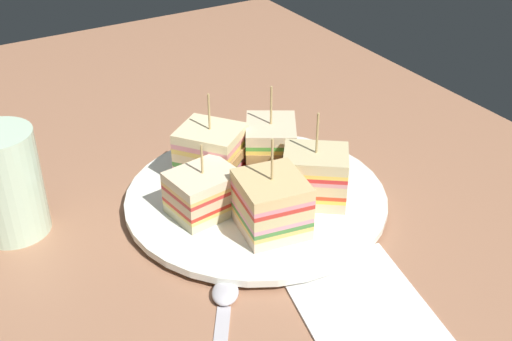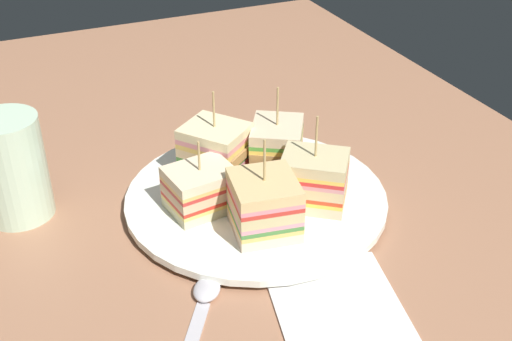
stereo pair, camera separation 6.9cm
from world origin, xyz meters
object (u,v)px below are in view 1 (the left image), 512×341
object	(u,v)px
sandwich_wedge_1	(203,191)
sandwich_wedge_3	(314,176)
plate	(256,199)
sandwich_wedge_2	(271,204)
sandwich_wedge_0	(211,153)
chip_pile	(274,186)
spoon	(223,310)
drinking_glass	(8,191)
sandwich_wedge_4	(271,145)
napkin	(360,304)

from	to	relation	value
sandwich_wedge_1	sandwich_wedge_3	xyz separation A→B (cm)	(4.05, 10.92, 0.51)
plate	sandwich_wedge_2	size ratio (longest dim) A/B	2.78
sandwich_wedge_0	sandwich_wedge_1	distance (cm)	6.64
chip_pile	spoon	world-z (taller)	chip_pile
sandwich_wedge_1	drinking_glass	bearing A→B (deg)	145.86
plate	drinking_glass	size ratio (longest dim) A/B	2.49
sandwich_wedge_0	sandwich_wedge_4	world-z (taller)	sandwich_wedge_0
sandwich_wedge_2	chip_pile	bearing A→B (deg)	-25.83
sandwich_wedge_3	sandwich_wedge_0	bearing A→B (deg)	-16.52
sandwich_wedge_0	napkin	size ratio (longest dim) A/B	0.69
sandwich_wedge_1	sandwich_wedge_4	distance (cm)	11.29
sandwich_wedge_3	chip_pile	bearing A→B (deg)	1.16
plate	drinking_glass	distance (cm)	25.22
sandwich_wedge_0	drinking_glass	distance (cm)	21.20
plate	napkin	size ratio (longest dim) A/B	1.91
plate	drinking_glass	xyz separation A→B (cm)	(-8.73, -23.33, 3.92)
sandwich_wedge_1	sandwich_wedge_3	world-z (taller)	sandwich_wedge_3
chip_pile	napkin	distance (cm)	17.02
sandwich_wedge_1	drinking_glass	size ratio (longest dim) A/B	0.70
sandwich_wedge_3	drinking_glass	bearing A→B (deg)	12.39
sandwich_wedge_0	chip_pile	bearing A→B (deg)	-9.99
sandwich_wedge_0	drinking_glass	world-z (taller)	sandwich_wedge_0
plate	sandwich_wedge_0	xyz separation A→B (cm)	(-5.67, -2.36, 3.51)
drinking_glass	sandwich_wedge_0	bearing A→B (deg)	81.70
sandwich_wedge_3	chip_pile	distance (cm)	4.42
chip_pile	sandwich_wedge_0	bearing A→B (deg)	-152.10
sandwich_wedge_4	spoon	world-z (taller)	sandwich_wedge_4
drinking_glass	sandwich_wedge_2	bearing A→B (deg)	55.91
sandwich_wedge_3	sandwich_wedge_4	distance (cm)	8.05
plate	sandwich_wedge_3	size ratio (longest dim) A/B	2.76
chip_pile	napkin	xyz separation A→B (cm)	(16.76, -1.46, -2.55)
sandwich_wedge_1	plate	bearing A→B (deg)	-10.15
chip_pile	drinking_glass	size ratio (longest dim) A/B	0.73
sandwich_wedge_1	sandwich_wedge_3	distance (cm)	11.66
sandwich_wedge_3	sandwich_wedge_4	xyz separation A→B (cm)	(-8.05, -0.37, -0.12)
spoon	sandwich_wedge_1	bearing A→B (deg)	12.69
sandwich_wedge_3	sandwich_wedge_4	bearing A→B (deg)	-50.93
napkin	sandwich_wedge_2	bearing A→B (deg)	-172.26
sandwich_wedge_3	chip_pile	size ratio (longest dim) A/B	1.24
sandwich_wedge_0	chip_pile	size ratio (longest dim) A/B	1.24
sandwich_wedge_0	plate	bearing A→B (deg)	-15.31
plate	drinking_glass	world-z (taller)	drinking_glass
chip_pile	plate	bearing A→B (deg)	-135.25
sandwich_wedge_0	drinking_glass	xyz separation A→B (cm)	(-3.06, -20.97, 0.41)
sandwich_wedge_4	napkin	bearing A→B (deg)	19.64
sandwich_wedge_3	drinking_glass	distance (cm)	30.80
sandwich_wedge_4	chip_pile	bearing A→B (deg)	2.60
sandwich_wedge_0	sandwich_wedge_2	size ratio (longest dim) A/B	1.00
sandwich_wedge_2	chip_pile	xyz separation A→B (cm)	(-4.48, 3.13, -1.43)
spoon	drinking_glass	size ratio (longest dim) A/B	1.18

